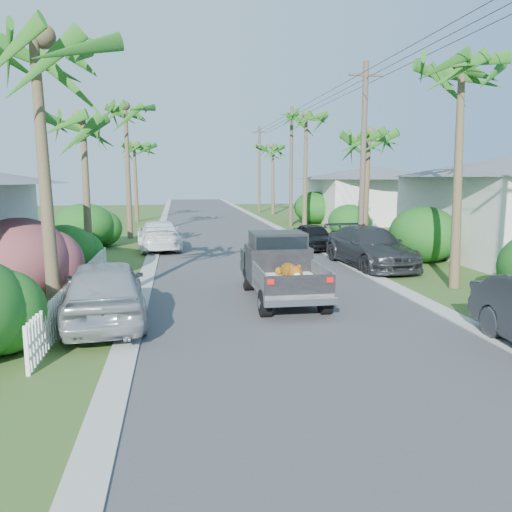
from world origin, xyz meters
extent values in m
plane|color=#3B5A22|center=(0.00, 0.00, 0.00)|extent=(120.00, 120.00, 0.00)
cube|color=#38383A|center=(0.00, 25.00, 0.01)|extent=(8.00, 100.00, 0.02)
cube|color=#A5A39E|center=(-4.30, 25.00, 0.03)|extent=(0.60, 100.00, 0.06)
cube|color=#A5A39E|center=(4.30, 25.00, 0.03)|extent=(0.60, 100.00, 0.06)
cylinder|color=black|center=(-0.77, 3.33, 0.38)|extent=(0.28, 0.76, 0.76)
cylinder|color=black|center=(0.93, 3.33, 0.38)|extent=(0.28, 0.76, 0.76)
cylinder|color=black|center=(-0.77, 6.58, 0.38)|extent=(0.28, 0.76, 0.76)
cylinder|color=black|center=(0.93, 6.58, 0.38)|extent=(0.28, 0.76, 0.76)
cube|color=slate|center=(0.08, 3.98, 0.62)|extent=(1.90, 2.40, 0.24)
cube|color=slate|center=(-0.84, 3.98, 1.00)|extent=(0.06, 2.40, 0.55)
cube|color=slate|center=(1.00, 3.98, 1.00)|extent=(0.06, 2.40, 0.55)
cube|color=black|center=(0.08, 2.81, 0.98)|extent=(1.92, 0.08, 0.52)
cube|color=silver|center=(0.08, 2.65, 0.55)|extent=(1.98, 0.18, 0.18)
cube|color=red|center=(-0.72, 2.76, 1.10)|extent=(0.18, 0.05, 0.14)
cube|color=red|center=(0.88, 2.76, 1.10)|extent=(0.18, 0.05, 0.14)
cube|color=black|center=(0.08, 5.83, 1.05)|extent=(1.94, 1.65, 1.10)
cube|color=black|center=(0.08, 5.83, 1.78)|extent=(1.70, 1.35, 0.55)
cube|color=black|center=(0.08, 5.16, 1.75)|extent=(1.60, 0.05, 0.45)
cube|color=black|center=(0.08, 7.08, 0.90)|extent=(1.94, 1.20, 0.80)
cube|color=white|center=(0.08, 3.98, 0.82)|extent=(1.70, 2.10, 0.16)
ellipsoid|color=orange|center=(0.08, 4.08, 1.12)|extent=(0.48, 1.25, 0.43)
sphere|color=orange|center=(0.08, 3.33, 1.20)|extent=(0.40, 0.40, 0.40)
ellipsoid|color=white|center=(0.08, 4.08, 1.02)|extent=(0.32, 0.86, 0.18)
imported|color=#292B2E|center=(5.00, 10.30, 0.83)|extent=(2.80, 5.88, 1.65)
imported|color=black|center=(4.01, 15.62, 0.67)|extent=(1.81, 4.00, 1.33)
imported|color=#B2B4BA|center=(-5.00, 3.42, 0.86)|extent=(2.57, 5.23, 1.72)
imported|color=white|center=(-4.06, 16.74, 0.75)|extent=(2.63, 5.39, 1.51)
cone|color=brown|center=(-6.20, 3.00, 3.50)|extent=(0.36, 0.71, 7.01)
cone|color=brown|center=(-6.80, 12.00, 3.10)|extent=(0.36, 0.61, 6.21)
cone|color=brown|center=(-6.00, 22.00, 4.00)|extent=(0.36, 0.36, 8.00)
cone|color=brown|center=(-6.50, 34.00, 3.25)|extent=(0.36, 0.75, 6.51)
cone|color=brown|center=(6.30, 6.00, 3.75)|extent=(0.36, 0.73, 7.51)
cone|color=brown|center=(6.60, 15.00, 3.00)|extent=(0.36, 0.54, 6.01)
cone|color=brown|center=(6.20, 26.00, 4.10)|extent=(0.36, 0.36, 8.20)
cone|color=brown|center=(6.50, 40.00, 3.40)|extent=(0.36, 0.63, 6.81)
ellipsoid|color=#BE1B5B|center=(-7.80, 6.00, 1.30)|extent=(3.00, 3.30, 2.60)
ellipsoid|color=#194513|center=(-7.40, 10.00, 1.00)|extent=(2.40, 2.64, 2.00)
ellipsoid|color=#194513|center=(-8.00, 18.00, 1.20)|extent=(3.20, 3.52, 2.40)
ellipsoid|color=#194513|center=(7.80, 11.00, 1.25)|extent=(3.00, 3.30, 2.50)
ellipsoid|color=#194513|center=(7.50, 20.00, 1.05)|extent=(2.60, 2.86, 2.10)
ellipsoid|color=#194513|center=(8.00, 30.00, 1.30)|extent=(3.20, 3.52, 2.60)
cube|color=white|center=(-6.00, 5.50, 0.50)|extent=(0.10, 11.00, 1.00)
cube|color=silver|center=(13.00, 30.00, 1.80)|extent=(9.00, 8.00, 3.60)
cone|color=#595B60|center=(13.00, 30.00, 4.10)|extent=(6.48, 6.48, 1.00)
cylinder|color=brown|center=(5.60, 13.00, 4.50)|extent=(0.26, 0.26, 9.00)
cube|color=brown|center=(5.60, 13.00, 8.40)|extent=(1.60, 0.10, 0.10)
cylinder|color=brown|center=(5.60, 28.00, 4.50)|extent=(0.26, 0.26, 9.00)
cube|color=brown|center=(5.60, 28.00, 8.40)|extent=(1.60, 0.10, 0.10)
cylinder|color=brown|center=(5.60, 43.00, 4.50)|extent=(0.26, 0.26, 9.00)
cube|color=brown|center=(5.60, 43.00, 8.40)|extent=(1.60, 0.10, 0.10)
camera|label=1|loc=(-3.08, -9.73, 3.81)|focal=35.00mm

